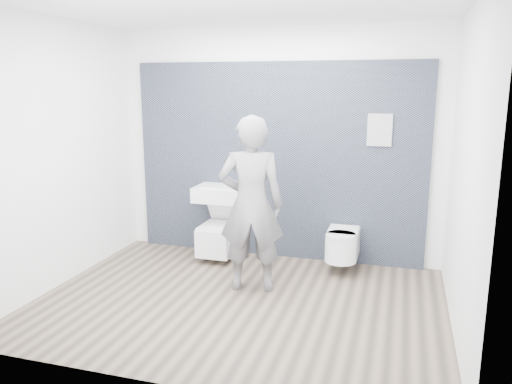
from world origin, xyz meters
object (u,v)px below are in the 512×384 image
(toilet_square, at_px, (219,237))
(visitor, at_px, (251,204))
(washbasin, at_px, (220,193))
(toilet_rounded, at_px, (342,245))

(toilet_square, distance_m, visitor, 1.22)
(toilet_square, height_order, visitor, visitor)
(washbasin, distance_m, toilet_rounded, 1.60)
(washbasin, bearing_deg, toilet_square, -90.00)
(toilet_rounded, bearing_deg, visitor, -137.78)
(toilet_rounded, bearing_deg, washbasin, 177.03)
(washbasin, relative_size, visitor, 0.33)
(washbasin, xyz_separation_m, toilet_rounded, (1.52, -0.08, -0.50))
(toilet_rounded, height_order, visitor, visitor)
(toilet_square, xyz_separation_m, visitor, (0.66, -0.79, 0.64))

